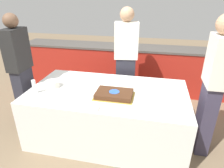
# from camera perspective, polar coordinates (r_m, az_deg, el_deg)

# --- Properties ---
(ground_plane) EXTENTS (14.00, 14.00, 0.00)m
(ground_plane) POSITION_cam_1_polar(r_m,az_deg,el_deg) (3.05, -1.11, -14.20)
(ground_plane) COLOR #7A664C
(back_counter) EXTENTS (4.40, 0.58, 0.92)m
(back_counter) POSITION_cam_1_polar(r_m,az_deg,el_deg) (4.24, 3.96, 4.71)
(back_counter) COLOR #A82319
(back_counter) RESTS_ON ground_plane
(dining_table) EXTENTS (2.08, 1.14, 0.73)m
(dining_table) POSITION_cam_1_polar(r_m,az_deg,el_deg) (2.83, -1.17, -8.46)
(dining_table) COLOR silver
(dining_table) RESTS_ON ground_plane
(cake) EXTENTS (0.49, 0.34, 0.07)m
(cake) POSITION_cam_1_polar(r_m,az_deg,el_deg) (2.49, 0.63, -2.88)
(cake) COLOR gold
(cake) RESTS_ON dining_table
(plate_stack) EXTENTS (0.20, 0.20, 0.09)m
(plate_stack) POSITION_cam_1_polar(r_m,az_deg,el_deg) (2.85, -16.65, 0.00)
(plate_stack) COLOR white
(plate_stack) RESTS_ON dining_table
(wine_glass) EXTENTS (0.06, 0.06, 0.18)m
(wine_glass) POSITION_cam_1_polar(r_m,az_deg,el_deg) (2.72, -21.44, -0.20)
(wine_glass) COLOR white
(wine_glass) RESTS_ON dining_table
(side_plate_near_cake) EXTENTS (0.21, 0.21, 0.00)m
(side_plate_near_cake) POSITION_cam_1_polar(r_m,az_deg,el_deg) (2.79, 2.90, -0.40)
(side_plate_near_cake) COLOR white
(side_plate_near_cake) RESTS_ON dining_table
(side_plate_right_edge) EXTENTS (0.21, 0.21, 0.00)m
(side_plate_right_edge) POSITION_cam_1_polar(r_m,az_deg,el_deg) (2.65, 10.27, -2.16)
(side_plate_right_edge) COLOR white
(side_plate_right_edge) RESTS_ON dining_table
(utensil_pile) EXTENTS (0.17, 0.09, 0.02)m
(utensil_pile) POSITION_cam_1_polar(r_m,az_deg,el_deg) (2.25, -5.90, -6.87)
(utensil_pile) COLOR white
(utensil_pile) RESTS_ON dining_table
(person_cutting_cake) EXTENTS (0.39, 0.25, 1.72)m
(person_cutting_cake) POSITION_cam_1_polar(r_m,az_deg,el_deg) (3.28, 3.95, 6.83)
(person_cutting_cake) COLOR #282833
(person_cutting_cake) RESTS_ON ground_plane
(person_seated_left) EXTENTS (0.20, 0.34, 1.68)m
(person_seated_left) POSITION_cam_1_polar(r_m,az_deg,el_deg) (3.11, -24.51, 2.95)
(person_seated_left) COLOR #282833
(person_seated_left) RESTS_ON ground_plane
(person_seated_right) EXTENTS (0.22, 0.37, 1.73)m
(person_seated_right) POSITION_cam_1_polar(r_m,az_deg,el_deg) (2.61, 26.78, -0.73)
(person_seated_right) COLOR #383347
(person_seated_right) RESTS_ON ground_plane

